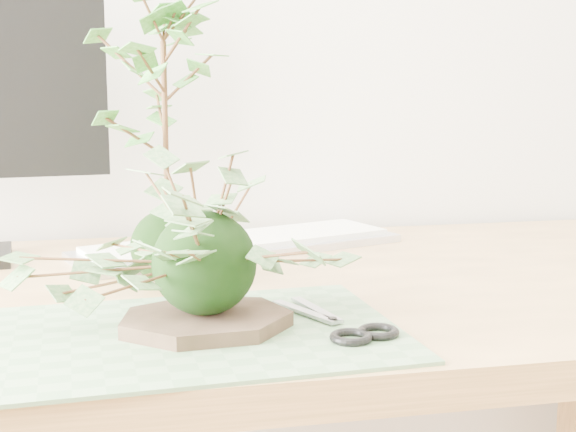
% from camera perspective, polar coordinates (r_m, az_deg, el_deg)
% --- Properties ---
extents(desk, '(1.60, 0.70, 0.74)m').
position_cam_1_polar(desk, '(1.04, -6.32, -9.61)').
color(desk, tan).
rests_on(desk, ground_plane).
extents(cutting_mat, '(0.45, 0.31, 0.00)m').
position_cam_1_polar(cutting_mat, '(0.82, -7.49, -8.39)').
color(cutting_mat, '#567E52').
rests_on(cutting_mat, desk).
extents(stone_dish, '(0.20, 0.20, 0.01)m').
position_cam_1_polar(stone_dish, '(0.83, -5.89, -7.43)').
color(stone_dish, black).
rests_on(stone_dish, cutting_mat).
extents(ivy_kokedama, '(0.34, 0.34, 0.21)m').
position_cam_1_polar(ivy_kokedama, '(0.81, -6.02, 0.12)').
color(ivy_kokedama, black).
rests_on(ivy_kokedama, stone_dish).
extents(maple_kokedama, '(0.27, 0.27, 0.40)m').
position_cam_1_polar(maple_kokedama, '(1.01, -8.84, 10.85)').
color(maple_kokedama, black).
rests_on(maple_kokedama, desk).
extents(keyboard, '(0.53, 0.31, 0.02)m').
position_cam_1_polar(keyboard, '(1.23, -3.39, -2.02)').
color(keyboard, silver).
rests_on(keyboard, desk).
extents(scissors, '(0.09, 0.18, 0.01)m').
position_cam_1_polar(scissors, '(0.81, 4.01, -8.07)').
color(scissors, '#95959E').
rests_on(scissors, cutting_mat).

